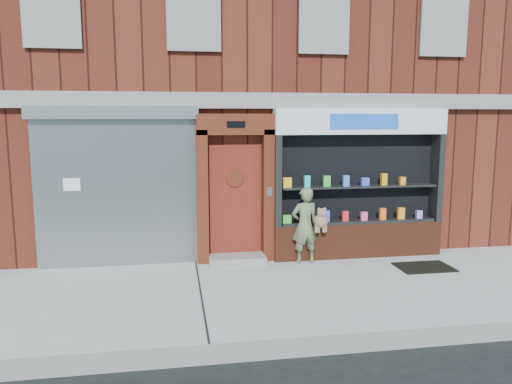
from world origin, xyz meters
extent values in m
plane|color=#9E9E99|center=(0.00, 0.00, 0.00)|extent=(80.00, 80.00, 0.00)
cube|color=gray|center=(0.00, -2.15, 0.06)|extent=(60.00, 0.30, 0.12)
cube|color=#4A1810|center=(0.00, 6.00, 4.00)|extent=(12.00, 8.00, 8.00)
cube|color=gray|center=(0.00, 1.92, 3.15)|extent=(12.00, 0.16, 0.30)
cube|color=black|center=(-4.00, 1.97, 4.80)|extent=(0.90, 0.06, 1.40)
cube|color=gray|center=(-4.00, 1.93, 4.80)|extent=(1.00, 0.06, 1.50)
cube|color=black|center=(-1.50, 1.97, 4.80)|extent=(0.90, 0.06, 1.40)
cube|color=gray|center=(-1.50, 1.93, 4.80)|extent=(1.00, 0.06, 1.50)
cube|color=black|center=(1.00, 1.97, 4.80)|extent=(0.90, 0.06, 1.40)
cube|color=gray|center=(1.00, 1.93, 4.80)|extent=(1.00, 0.06, 1.50)
cube|color=black|center=(3.50, 1.97, 4.80)|extent=(0.90, 0.06, 1.40)
cube|color=gray|center=(3.50, 1.93, 4.80)|extent=(1.00, 0.06, 1.50)
cube|color=gray|center=(-3.00, 1.94, 1.40)|extent=(3.00, 0.10, 2.80)
cube|color=slate|center=(-3.00, 1.88, 2.92)|extent=(3.10, 0.30, 0.24)
cube|color=white|center=(-3.80, 1.88, 1.60)|extent=(0.30, 0.01, 0.24)
cube|color=#4A190C|center=(-1.40, 1.86, 1.30)|extent=(0.22, 0.28, 2.60)
cube|color=#4A190C|center=(-0.10, 1.86, 1.30)|extent=(0.22, 0.28, 2.60)
cube|color=#4A190C|center=(-0.75, 1.86, 2.70)|extent=(1.50, 0.28, 0.40)
cube|color=black|center=(-0.75, 1.71, 2.70)|extent=(0.35, 0.01, 0.12)
cube|color=maroon|center=(-0.75, 1.97, 1.20)|extent=(1.00, 0.06, 2.20)
cylinder|color=black|center=(-0.75, 1.93, 1.65)|extent=(0.28, 0.02, 0.28)
cylinder|color=#4A190C|center=(-0.75, 1.92, 1.65)|extent=(0.34, 0.02, 0.34)
cube|color=gray|center=(-0.75, 1.70, 0.07)|extent=(1.10, 0.55, 0.15)
cube|color=slate|center=(-0.10, 1.71, 1.40)|extent=(0.10, 0.02, 0.18)
cube|color=maroon|center=(1.75, 1.80, 0.35)|extent=(3.50, 0.40, 0.70)
cube|color=black|center=(0.06, 1.80, 1.60)|extent=(0.12, 0.40, 1.80)
cube|color=black|center=(3.44, 1.80, 1.60)|extent=(0.12, 0.40, 1.80)
cube|color=black|center=(1.75, 1.99, 1.60)|extent=(3.30, 0.03, 1.80)
cube|color=black|center=(1.75, 1.80, 0.73)|extent=(3.20, 0.36, 0.06)
cube|color=black|center=(1.75, 1.80, 1.45)|extent=(3.20, 0.36, 0.04)
cube|color=white|center=(1.75, 1.80, 2.75)|extent=(3.50, 0.40, 0.50)
cube|color=blue|center=(1.75, 1.59, 2.75)|extent=(1.40, 0.01, 0.30)
cube|color=green|center=(0.25, 1.72, 0.84)|extent=(0.17, 0.09, 0.16)
cube|color=orange|center=(0.65, 1.72, 0.86)|extent=(0.12, 0.09, 0.20)
cube|color=blue|center=(1.05, 1.72, 0.87)|extent=(0.14, 0.09, 0.23)
cube|color=red|center=(1.45, 1.72, 0.86)|extent=(0.12, 0.09, 0.20)
cube|color=#EA4E7B|center=(1.85, 1.72, 0.85)|extent=(0.13, 0.09, 0.18)
cube|color=orange|center=(2.25, 1.72, 0.88)|extent=(0.12, 0.09, 0.24)
cube|color=orange|center=(2.65, 1.72, 0.88)|extent=(0.14, 0.09, 0.24)
cube|color=#B27CE0|center=(3.05, 1.72, 0.84)|extent=(0.12, 0.09, 0.17)
cube|color=gold|center=(0.25, 1.72, 1.57)|extent=(0.17, 0.09, 0.20)
cube|color=#26BCC1|center=(0.65, 1.72, 1.58)|extent=(0.11, 0.09, 0.23)
cube|color=green|center=(1.05, 1.72, 1.58)|extent=(0.14, 0.09, 0.22)
cube|color=#3F74D8|center=(1.45, 1.72, 1.58)|extent=(0.12, 0.09, 0.22)
cube|color=blue|center=(1.85, 1.72, 1.55)|extent=(0.16, 0.09, 0.16)
cube|color=orange|center=(2.25, 1.72, 1.59)|extent=(0.12, 0.09, 0.24)
cube|color=orange|center=(2.65, 1.72, 1.55)|extent=(0.11, 0.09, 0.16)
imported|color=#616D48|center=(0.57, 1.53, 0.75)|extent=(0.59, 0.43, 1.49)
sphere|color=#8D6246|center=(0.87, 1.45, 0.84)|extent=(0.28, 0.28, 0.28)
sphere|color=#8D6246|center=(0.87, 1.40, 1.01)|extent=(0.18, 0.18, 0.18)
sphere|color=#8D6246|center=(0.81, 1.40, 1.08)|extent=(0.06, 0.06, 0.06)
sphere|color=#8D6246|center=(0.92, 1.40, 1.08)|extent=(0.06, 0.06, 0.06)
cylinder|color=#8D6246|center=(0.78, 1.45, 0.70)|extent=(0.06, 0.06, 0.17)
cylinder|color=#8D6246|center=(0.96, 1.45, 0.70)|extent=(0.06, 0.06, 0.17)
cylinder|color=#8D6246|center=(0.81, 1.43, 0.70)|extent=(0.06, 0.06, 0.17)
cylinder|color=#8D6246|center=(0.92, 1.43, 0.70)|extent=(0.06, 0.06, 0.17)
cube|color=black|center=(2.72, 0.80, 0.01)|extent=(1.02, 0.72, 0.03)
camera|label=1|loc=(-1.95, -7.70, 2.85)|focal=35.00mm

